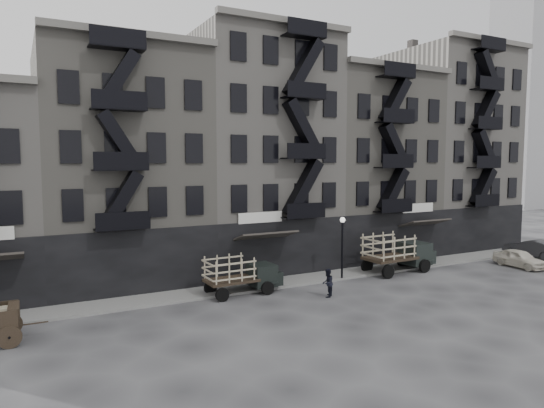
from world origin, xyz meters
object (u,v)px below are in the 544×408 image
car_far (533,249)px  pedestrian_mid (328,283)px  stake_truck_west (241,272)px  stake_truck_east (398,250)px  car_east (519,258)px

car_far → pedestrian_mid: (-21.79, -1.79, 0.11)m
stake_truck_west → stake_truck_east: stake_truck_east is taller
stake_truck_east → car_east: bearing=-20.6°
stake_truck_east → car_far: stake_truck_east is taller
pedestrian_mid → car_far: bearing=140.3°
car_east → pedestrian_mid: 17.41m
stake_truck_west → car_east: stake_truck_west is taller
car_far → pedestrian_mid: bearing=-1.4°
stake_truck_east → pedestrian_mid: 8.69m
car_east → pedestrian_mid: size_ratio=2.33×
car_east → pedestrian_mid: pedestrian_mid is taller
car_far → stake_truck_west: bearing=-8.6°
car_east → pedestrian_mid: bearing=-177.5°
stake_truck_east → car_far: size_ratio=1.28×
stake_truck_west → car_far: 26.07m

